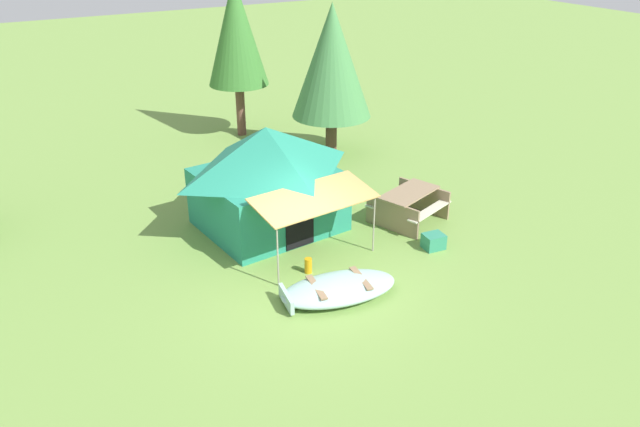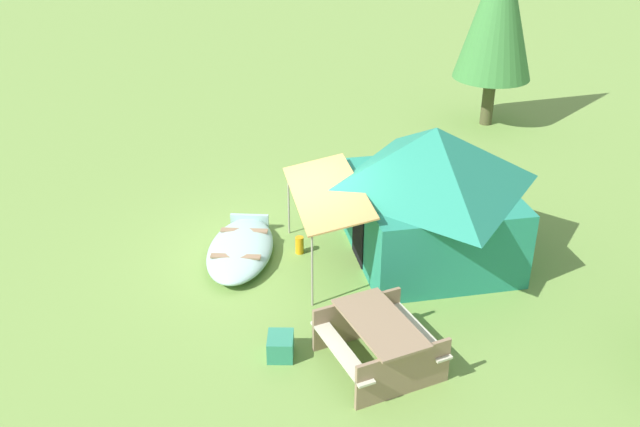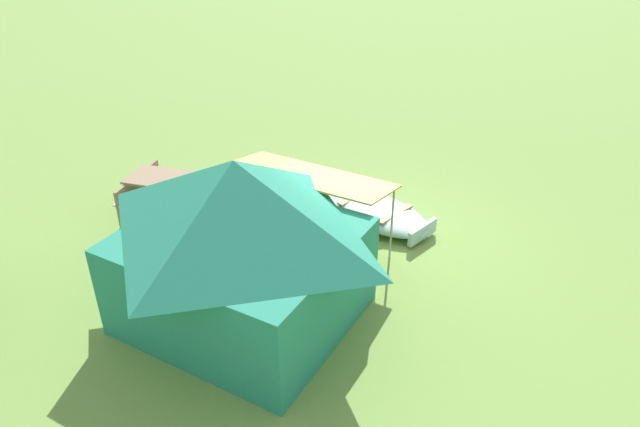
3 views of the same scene
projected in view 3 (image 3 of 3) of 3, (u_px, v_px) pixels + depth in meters
name	position (u px, v px, depth m)	size (l,w,h in m)	color
ground_plane	(360.00, 240.00, 10.65)	(80.00, 80.00, 0.00)	olive
beached_rowboat	(375.00, 211.00, 11.17)	(2.60, 1.58, 0.37)	#97BBB6
canvas_cabin_tent	(240.00, 240.00, 8.16)	(3.59, 4.34, 2.57)	#238268
picnic_table	(171.00, 192.00, 11.21)	(2.04, 1.97, 0.80)	#8B7356
cooler_box	(238.00, 183.00, 12.22)	(0.47, 0.39, 0.35)	#2C8363
fuel_can	(346.00, 239.00, 10.35)	(0.16, 0.16, 0.34)	orange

